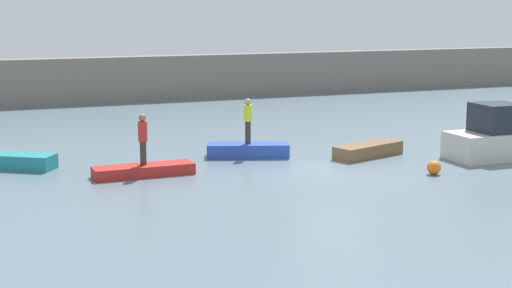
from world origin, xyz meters
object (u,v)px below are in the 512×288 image
object	(u,v)px
rowboat_teal	(12,161)
rowboat_red	(144,170)
mooring_buoy	(434,168)
person_red_shirt	(143,136)
rowboat_blue	(248,150)
motorboat	(507,138)
person_hiviz_shirt	(248,118)
rowboat_brown	(368,150)

from	to	relation	value
rowboat_teal	rowboat_red	world-z (taller)	rowboat_teal
mooring_buoy	person_red_shirt	bearing A→B (deg)	159.66
rowboat_teal	mooring_buoy	size ratio (longest dim) A/B	6.41
rowboat_teal	person_red_shirt	distance (m)	5.21
person_red_shirt	mooring_buoy	size ratio (longest dim) A/B	3.58
rowboat_blue	mooring_buoy	xyz separation A→B (m)	(4.94, -5.25, -0.02)
rowboat_red	mooring_buoy	world-z (taller)	mooring_buoy
motorboat	person_red_shirt	bearing A→B (deg)	171.99
motorboat	rowboat_blue	size ratio (longest dim) A/B	1.61
rowboat_blue	person_red_shirt	size ratio (longest dim) A/B	1.79
mooring_buoy	motorboat	bearing A→B (deg)	19.56
motorboat	mooring_buoy	distance (m)	4.68
motorboat	rowboat_teal	bearing A→B (deg)	164.85
person_hiviz_shirt	rowboat_blue	bearing A→B (deg)	180.00
motorboat	rowboat_blue	world-z (taller)	motorboat
rowboat_brown	person_hiviz_shirt	distance (m)	4.86
rowboat_brown	person_hiviz_shirt	world-z (taller)	person_hiviz_shirt
rowboat_red	mooring_buoy	distance (m)	10.09
rowboat_red	rowboat_blue	size ratio (longest dim) A/B	1.10
motorboat	rowboat_red	bearing A→B (deg)	171.99
motorboat	rowboat_brown	bearing A→B (deg)	157.38
motorboat	rowboat_blue	distance (m)	10.04
rowboat_teal	person_hiviz_shirt	xyz separation A→B (m)	(8.70, -1.18, 1.25)
rowboat_blue	rowboat_brown	bearing A→B (deg)	-1.04
rowboat_brown	person_red_shirt	distance (m)	9.00
person_hiviz_shirt	mooring_buoy	bearing A→B (deg)	-46.79
motorboat	rowboat_blue	bearing A→B (deg)	158.39
person_red_shirt	rowboat_red	bearing A→B (deg)	0.00
rowboat_red	rowboat_blue	distance (m)	4.85
rowboat_brown	rowboat_blue	bearing A→B (deg)	140.58
motorboat	mooring_buoy	xyz separation A→B (m)	(-4.39, -1.56, -0.50)
rowboat_blue	person_red_shirt	bearing A→B (deg)	-139.49
motorboat	rowboat_brown	size ratio (longest dim) A/B	1.66
rowboat_red	person_hiviz_shirt	world-z (taller)	person_hiviz_shirt
rowboat_red	rowboat_brown	xyz separation A→B (m)	(8.92, 0.10, 0.06)
rowboat_brown	rowboat_red	bearing A→B (deg)	161.72
person_red_shirt	rowboat_teal	bearing A→B (deg)	144.90
motorboat	rowboat_teal	distance (m)	18.68
rowboat_brown	person_hiviz_shirt	bearing A→B (deg)	140.58
rowboat_teal	person_hiviz_shirt	world-z (taller)	person_hiviz_shirt
rowboat_brown	mooring_buoy	bearing A→B (deg)	-100.45
motorboat	rowboat_teal	world-z (taller)	motorboat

